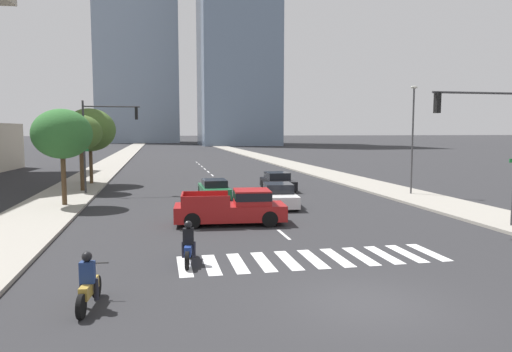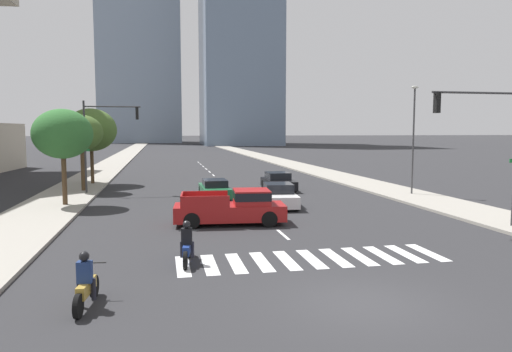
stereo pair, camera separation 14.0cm
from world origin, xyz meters
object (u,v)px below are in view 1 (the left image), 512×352
at_px(street_tree_nearest, 62,134).
at_px(street_tree_third, 90,130).
at_px(motorcycle_trailing, 189,246).
at_px(sedan_white_2, 279,196).
at_px(sedan_green_0, 214,189).
at_px(street_tree_second, 81,133).
at_px(motorcycle_lead, 89,285).
at_px(traffic_signal_near, 487,130).
at_px(traffic_signal_far, 104,131).
at_px(street_lamp_east, 413,132).
at_px(sedan_black_1, 278,182).
at_px(pickup_truck, 236,208).

height_order(street_tree_nearest, street_tree_third, street_tree_third).
relative_size(motorcycle_trailing, sedan_white_2, 0.48).
bearing_deg(sedan_green_0, street_tree_second, 62.60).
height_order(motorcycle_lead, motorcycle_trailing, same).
relative_size(motorcycle_trailing, street_tree_third, 0.34).
xyz_separation_m(motorcycle_lead, traffic_signal_near, (16.25, 6.38, 3.94)).
height_order(traffic_signal_far, street_lamp_east, street_lamp_east).
xyz_separation_m(motorcycle_trailing, street_lamp_east, (16.23, 13.86, 3.86)).
bearing_deg(motorcycle_lead, traffic_signal_near, -61.73).
xyz_separation_m(street_tree_second, street_tree_third, (0.00, 4.76, 0.22)).
xyz_separation_m(street_lamp_east, street_tree_third, (-22.68, 11.13, 0.11)).
distance_m(sedan_black_1, street_tree_nearest, 15.67).
height_order(motorcycle_lead, sedan_white_2, motorcycle_lead).
height_order(motorcycle_trailing, street_tree_nearest, street_tree_nearest).
bearing_deg(motorcycle_lead, pickup_truck, -21.60).
bearing_deg(street_tree_second, sedan_white_2, -36.26).
bearing_deg(street_lamp_east, sedan_white_2, -164.82).
height_order(sedan_green_0, street_lamp_east, street_lamp_east).
distance_m(sedan_white_2, traffic_signal_near, 11.85).
distance_m(sedan_green_0, street_tree_second, 10.89).
bearing_deg(street_tree_third, sedan_white_2, -48.12).
bearing_deg(street_tree_third, sedan_green_0, -45.70).
relative_size(traffic_signal_far, street_tree_nearest, 1.14).
bearing_deg(motorcycle_lead, street_tree_third, 14.23).
xyz_separation_m(motorcycle_trailing, sedan_green_0, (2.67, 15.64, -0.00)).
distance_m(pickup_truck, sedan_green_0, 9.26).
bearing_deg(street_lamp_east, traffic_signal_far, 166.37).
distance_m(motorcycle_trailing, pickup_truck, 6.91).
relative_size(sedan_white_2, street_tree_second, 0.80).
distance_m(sedan_green_0, traffic_signal_near, 17.26).
distance_m(sedan_white_2, street_lamp_east, 11.26).
relative_size(traffic_signal_near, street_lamp_east, 0.87).
xyz_separation_m(sedan_white_2, traffic_signal_far, (-10.71, 7.85, 3.88)).
height_order(motorcycle_lead, sedan_black_1, motorcycle_lead).
xyz_separation_m(motorcycle_lead, pickup_truck, (5.40, 9.97, 0.23)).
xyz_separation_m(sedan_green_0, traffic_signal_far, (-7.38, 3.30, 3.93)).
relative_size(pickup_truck, street_tree_second, 0.99).
height_order(sedan_black_1, traffic_signal_near, traffic_signal_near).
relative_size(sedan_black_1, street_tree_second, 0.79).
relative_size(street_tree_second, street_tree_third, 0.89).
bearing_deg(traffic_signal_near, motorcycle_trailing, 11.65).
height_order(pickup_truck, traffic_signal_far, traffic_signal_far).
bearing_deg(street_tree_second, street_lamp_east, -15.68).
bearing_deg(traffic_signal_near, street_tree_third, -48.06).
bearing_deg(sedan_white_2, sedan_black_1, 171.99).
height_order(sedan_white_2, traffic_signal_near, traffic_signal_near).
relative_size(motorcycle_lead, traffic_signal_near, 0.32).
height_order(sedan_white_2, traffic_signal_far, traffic_signal_far).
xyz_separation_m(traffic_signal_far, street_tree_nearest, (-1.75, -5.49, -0.20)).
height_order(sedan_green_0, sedan_black_1, sedan_black_1).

